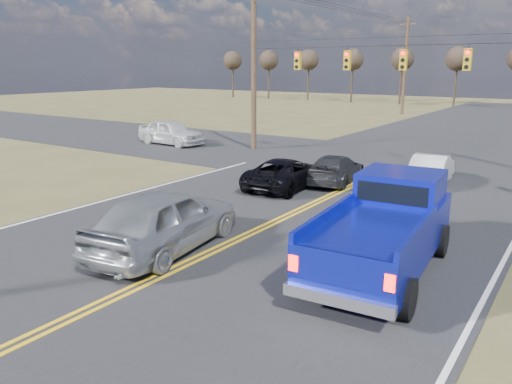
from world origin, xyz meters
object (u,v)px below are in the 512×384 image
Objects in this scene: pickup_truck at (385,229)px; cross_car_west at (171,132)px; black_suv at (285,173)px; silver_suv at (165,220)px; dgrey_car_queue at (336,169)px; white_car_queue at (432,169)px.

pickup_truck is 1.31× the size of cross_car_west.
pickup_truck is at bearing 132.30° from black_suv.
cross_car_west is at bearing -55.04° from silver_suv.
pickup_truck is 9.86m from dgrey_car_queue.
silver_suv reaches higher than black_suv.
dgrey_car_queue is at bearing 117.51° from pickup_truck.
cross_car_west is at bearing -30.65° from black_suv.
white_car_queue is (4.85, 4.33, 0.03)m from black_suv.
dgrey_car_queue is (-3.56, -2.20, -0.05)m from white_car_queue.
pickup_truck reaches higher than black_suv.
silver_suv is 1.14× the size of black_suv.
black_suv is (-6.56, 6.19, -0.48)m from pickup_truck.
cross_car_west is (-18.94, 12.31, -0.30)m from pickup_truck.
pickup_truck reaches higher than white_car_queue.
pickup_truck reaches higher than dgrey_car_queue.
white_car_queue reaches higher than dgrey_car_queue.
black_suv is 1.13× the size of white_car_queue.
white_car_queue is at bearing -115.23° from silver_suv.
dgrey_car_queue is (-5.26, 8.32, -0.50)m from pickup_truck.
cross_car_west is (-17.24, 1.79, 0.16)m from white_car_queue.
cross_car_west reaches higher than white_car_queue.
white_car_queue is 0.84× the size of cross_car_west.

